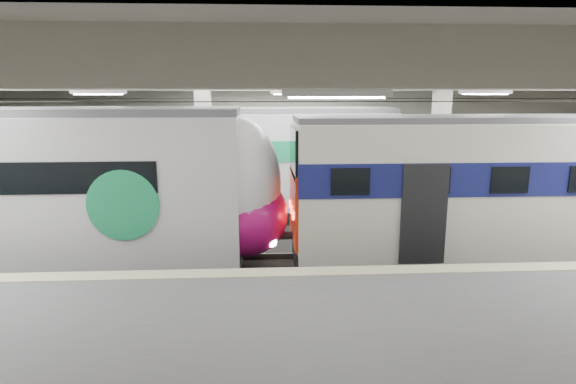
{
  "coord_description": "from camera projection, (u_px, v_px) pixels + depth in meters",
  "views": [
    {
      "loc": [
        -1.11,
        -13.14,
        4.98
      ],
      "look_at": [
        -0.31,
        1.0,
        2.0
      ],
      "focal_mm": 30.0,
      "sensor_mm": 36.0,
      "label": 1
    }
  ],
  "objects": [
    {
      "name": "station_hall",
      "position": [
        308.0,
        165.0,
        11.56
      ],
      "size": [
        36.0,
        24.0,
        5.75
      ],
      "color": "black",
      "rests_on": "ground"
    },
    {
      "name": "modern_emu",
      "position": [
        51.0,
        194.0,
        13.09
      ],
      "size": [
        14.14,
        2.92,
        4.55
      ],
      "color": "silver",
      "rests_on": "ground"
    },
    {
      "name": "older_rer",
      "position": [
        517.0,
        188.0,
        13.81
      ],
      "size": [
        12.99,
        2.87,
        4.31
      ],
      "color": "silver",
      "rests_on": "ground"
    },
    {
      "name": "far_train",
      "position": [
        219.0,
        163.0,
        18.69
      ],
      "size": [
        13.69,
        3.34,
        4.35
      ],
      "rotation": [
        0.0,
        0.0,
        0.04
      ],
      "color": "silver",
      "rests_on": "ground"
    }
  ]
}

